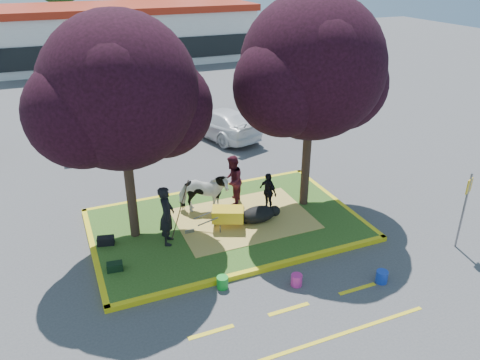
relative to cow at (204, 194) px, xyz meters
name	(u,v)px	position (x,y,z in m)	size (l,w,h in m)	color
ground	(226,226)	(0.44, -0.87, -0.85)	(90.00, 90.00, 0.00)	#424244
median_island	(226,224)	(0.44, -0.87, -0.78)	(8.00, 5.00, 0.15)	#2C5019
curb_near	(261,270)	(0.44, -3.45, -0.78)	(8.30, 0.16, 0.15)	yellow
curb_far	(201,191)	(0.44, 1.71, -0.78)	(8.30, 0.16, 0.15)	yellow
curb_left	(94,253)	(-3.64, -0.87, -0.78)	(0.16, 5.30, 0.15)	yellow
curb_right	(336,201)	(4.52, -0.87, -0.78)	(0.16, 5.30, 0.15)	yellow
straw_bedding	(244,219)	(1.04, -0.87, -0.70)	(4.20, 3.00, 0.01)	#D4BF57
tree_purple_left	(121,99)	(-2.33, -0.49, 3.51)	(5.06, 4.20, 6.51)	black
tree_purple_right	(313,74)	(3.37, -0.69, 3.71)	(5.30, 4.40, 6.82)	black
fire_lane_stripe_a	(211,332)	(-1.56, -5.07, -0.85)	(1.10, 0.12, 0.01)	yellow
fire_lane_stripe_b	(289,309)	(0.44, -5.07, -0.85)	(1.10, 0.12, 0.01)	yellow
fire_lane_stripe_c	(357,289)	(2.44, -5.07, -0.85)	(1.10, 0.12, 0.01)	yellow
fire_lane_long	(314,343)	(0.44, -6.27, -0.85)	(6.00, 0.10, 0.01)	yellow
retail_building	(125,32)	(2.44, 27.11, 1.40)	(20.40, 8.40, 4.40)	silver
cow	(204,194)	(0.00, 0.00, 0.00)	(0.76, 1.67, 1.41)	white
calf	(258,214)	(1.40, -1.20, -0.45)	(1.16, 0.66, 0.50)	black
handler	(167,215)	(-1.53, -1.28, 0.20)	(0.66, 0.43, 1.81)	black
visitor_a	(232,181)	(1.10, 0.23, 0.16)	(0.84, 0.65, 1.73)	#451321
visitor_b	(268,192)	(2.02, -0.59, -0.05)	(0.77, 0.32, 1.31)	black
wheelbarrow	(228,215)	(0.40, -1.16, -0.26)	(1.71, 0.91, 0.65)	black
gear_bag_dark	(106,241)	(-3.26, -0.68, -0.58)	(0.48, 0.26, 0.24)	black
gear_bag_green	(115,267)	(-3.21, -2.05, -0.59)	(0.42, 0.26, 0.22)	black
sign_post	(465,203)	(6.30, -4.54, 0.60)	(0.32, 0.16, 2.37)	slate
bucket_green	(222,282)	(-0.75, -3.67, -0.69)	(0.30, 0.30, 0.33)	#17992A
bucket_pink	(297,280)	(1.07, -4.32, -0.70)	(0.30, 0.30, 0.32)	#DD318F
bucket_blue	(382,277)	(3.20, -5.07, -0.69)	(0.31, 0.31, 0.33)	#1639B3
car_silver	(79,133)	(-3.11, 8.12, -0.22)	(1.35, 3.88, 1.28)	#A2A4AA
car_red	(134,122)	(-0.62, 8.35, -0.08)	(2.57, 5.57, 1.55)	#A80E20
car_white	(219,123)	(3.14, 7.00, -0.18)	(1.90, 4.67, 1.35)	white
car_grey	(286,112)	(6.90, 7.44, -0.20)	(1.39, 3.98, 1.31)	#5A5C62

